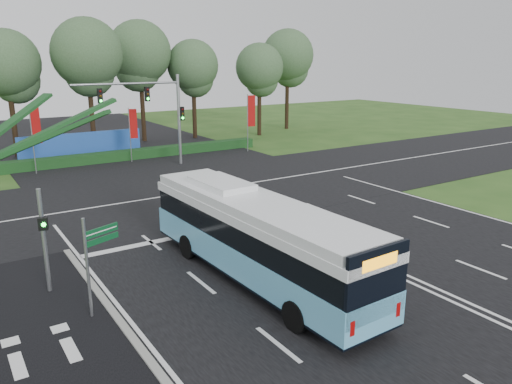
# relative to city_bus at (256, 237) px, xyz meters

# --- Properties ---
(ground) EXTENTS (120.00, 120.00, 0.00)m
(ground) POSITION_rel_city_bus_xyz_m (4.66, 0.84, -1.72)
(ground) COLOR #284E1A
(ground) RESTS_ON ground
(road_main) EXTENTS (20.00, 120.00, 0.04)m
(road_main) POSITION_rel_city_bus_xyz_m (4.66, 0.84, -1.70)
(road_main) COLOR black
(road_main) RESTS_ON ground
(road_cross) EXTENTS (120.00, 14.00, 0.05)m
(road_cross) POSITION_rel_city_bus_xyz_m (4.66, 12.84, -1.70)
(road_cross) COLOR black
(road_cross) RESTS_ON ground
(bike_path) EXTENTS (5.00, 18.00, 0.06)m
(bike_path) POSITION_rel_city_bus_xyz_m (-7.84, -2.16, -1.69)
(bike_path) COLOR black
(bike_path) RESTS_ON ground
(kerb_strip) EXTENTS (0.25, 18.00, 0.12)m
(kerb_strip) POSITION_rel_city_bus_xyz_m (-5.44, -2.16, -1.66)
(kerb_strip) COLOR gray
(kerb_strip) RESTS_ON ground
(city_bus) EXTENTS (2.88, 11.98, 3.42)m
(city_bus) POSITION_rel_city_bus_xyz_m (0.00, 0.00, 0.00)
(city_bus) COLOR #5DB0D9
(city_bus) RESTS_ON ground
(pedestrian_signal) EXTENTS (0.36, 0.43, 3.87)m
(pedestrian_signal) POSITION_rel_city_bus_xyz_m (-6.84, 3.14, 0.39)
(pedestrian_signal) COLOR gray
(pedestrian_signal) RESTS_ON ground
(street_sign) EXTENTS (1.25, 0.55, 3.41)m
(street_sign) POSITION_rel_city_bus_xyz_m (-5.78, 0.61, 0.47)
(street_sign) COLOR gray
(street_sign) RESTS_ON ground
(banner_flag_left) EXTENTS (0.71, 0.25, 4.98)m
(banner_flag_left) POSITION_rel_city_bus_xyz_m (-3.45, 23.87, 1.50)
(banner_flag_left) COLOR gray
(banner_flag_left) RESTS_ON ground
(banner_flag_mid) EXTENTS (0.63, 0.24, 4.39)m
(banner_flag_mid) POSITION_rel_city_bus_xyz_m (3.84, 24.08, 1.15)
(banner_flag_mid) COLOR gray
(banner_flag_mid) RESTS_ON ground
(banner_flag_right) EXTENTS (0.75, 0.20, 5.12)m
(banner_flag_right) POSITION_rel_city_bus_xyz_m (14.31, 23.00, 1.59)
(banner_flag_right) COLOR gray
(banner_flag_right) RESTS_ON ground
(traffic_light_gantry) EXTENTS (8.41, 0.28, 7.00)m
(traffic_light_gantry) POSITION_rel_city_bus_xyz_m (4.87, 21.34, 2.94)
(traffic_light_gantry) COLOR gray
(traffic_light_gantry) RESTS_ON ground
(hedge) EXTENTS (22.00, 1.20, 0.80)m
(hedge) POSITION_rel_city_bus_xyz_m (4.66, 25.34, -1.32)
(hedge) COLOR #143917
(hedge) RESTS_ON ground
(blue_hoarding) EXTENTS (10.00, 0.30, 2.20)m
(blue_hoarding) POSITION_rel_city_bus_xyz_m (0.66, 27.84, -0.62)
(blue_hoarding) COLOR #1D49A1
(blue_hoarding) RESTS_ON ground
(eucalyptus_row) EXTENTS (48.28, 9.38, 11.82)m
(eucalyptus_row) POSITION_rel_city_bus_xyz_m (4.62, 31.81, 6.45)
(eucalyptus_row) COLOR black
(eucalyptus_row) RESTS_ON ground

